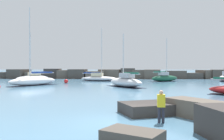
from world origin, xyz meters
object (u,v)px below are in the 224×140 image
object	(u,v)px
sailboat_moored_3	(125,82)
sailboat_moored_8	(99,78)
sailboat_moored_0	(33,78)
mooring_buoy_far_side	(66,81)
person_on_rocks	(161,105)
sailboat_moored_6	(165,78)
sailboat_moored_7	(33,81)

from	to	relation	value
sailboat_moored_3	sailboat_moored_8	size ratio (longest dim) A/B	0.71
sailboat_moored_0	sailboat_moored_8	size ratio (longest dim) A/B	0.91
sailboat_moored_3	mooring_buoy_far_side	size ratio (longest dim) A/B	8.39
sailboat_moored_0	sailboat_moored_3	bearing A→B (deg)	-38.65
sailboat_moored_3	person_on_rocks	bearing A→B (deg)	-86.19
sailboat_moored_6	person_on_rocks	distance (m)	35.60
sailboat_moored_3	sailboat_moored_6	size ratio (longest dim) A/B	0.90
sailboat_moored_8	person_on_rocks	xyz separation A→B (m)	(6.43, -36.04, 0.28)
mooring_buoy_far_side	person_on_rocks	world-z (taller)	person_on_rocks
sailboat_moored_0	sailboat_moored_6	distance (m)	25.37
sailboat_moored_6	sailboat_moored_8	xyz separation A→B (m)	(-12.46, 0.95, -0.11)
sailboat_moored_8	person_on_rocks	world-z (taller)	sailboat_moored_8
sailboat_moored_7	sailboat_moored_0	bearing A→B (deg)	110.37
sailboat_moored_8	sailboat_moored_6	bearing A→B (deg)	-4.36
sailboat_moored_6	sailboat_moored_8	distance (m)	12.49
sailboat_moored_0	sailboat_moored_8	distance (m)	12.90
sailboat_moored_6	sailboat_moored_0	bearing A→B (deg)	177.91
sailboat_moored_0	sailboat_moored_8	world-z (taller)	sailboat_moored_8
sailboat_moored_8	mooring_buoy_far_side	xyz separation A→B (m)	(-4.79, -6.94, -0.24)
mooring_buoy_far_side	person_on_rocks	bearing A→B (deg)	-68.91
person_on_rocks	sailboat_moored_6	bearing A→B (deg)	80.26
sailboat_moored_8	sailboat_moored_7	bearing A→B (deg)	-124.50
sailboat_moored_7	sailboat_moored_8	bearing A→B (deg)	55.50
sailboat_moored_7	mooring_buoy_far_side	size ratio (longest dim) A/B	12.96
sailboat_moored_0	sailboat_moored_6	size ratio (longest dim) A/B	1.16
sailboat_moored_3	mooring_buoy_far_side	xyz separation A→B (m)	(-9.78, 7.39, -0.37)
sailboat_moored_7	person_on_rocks	bearing A→B (deg)	-58.16
sailboat_moored_3	sailboat_moored_7	xyz separation A→B (m)	(-13.37, 2.14, -0.05)
sailboat_moored_0	person_on_rocks	xyz separation A→B (m)	(19.33, -36.01, 0.23)
sailboat_moored_6	person_on_rocks	size ratio (longest dim) A/B	5.19
sailboat_moored_0	sailboat_moored_3	world-z (taller)	sailboat_moored_0
sailboat_moored_0	mooring_buoy_far_side	size ratio (longest dim) A/B	10.83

